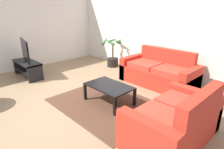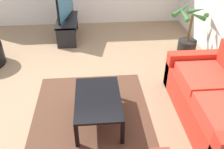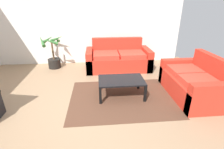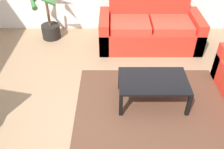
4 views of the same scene
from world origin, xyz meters
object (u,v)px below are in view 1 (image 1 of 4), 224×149
object	(u,v)px
tv_stand	(27,67)
tv	(25,50)
couch_loveseat	(175,122)
potted_palm	(113,55)
coffee_table	(109,87)
couch_main	(159,73)

from	to	relation	value
tv_stand	tv	size ratio (longest dim) A/B	1.07
couch_loveseat	tv	xyz separation A→B (m)	(-4.37, -0.47, 0.49)
couch_loveseat	potted_palm	bearing A→B (deg)	149.26
tv_stand	tv	xyz separation A→B (m)	(0.00, 0.00, 0.49)
coffee_table	potted_palm	distance (m)	2.66
couch_main	tv	world-z (taller)	tv
couch_loveseat	tv	size ratio (longest dim) A/B	1.50
tv_stand	coffee_table	size ratio (longest dim) A/B	1.13
tv	coffee_table	bearing A→B (deg)	11.97
couch_main	couch_loveseat	size ratio (longest dim) A/B	1.25
couch_main	couch_loveseat	bearing A→B (deg)	-51.08
couch_loveseat	tv	world-z (taller)	tv
couch_main	coffee_table	size ratio (longest dim) A/B	1.98
couch_main	tv_stand	world-z (taller)	couch_main
couch_loveseat	coffee_table	world-z (taller)	couch_loveseat
couch_main	potted_palm	bearing A→B (deg)	172.30
tv_stand	potted_palm	size ratio (longest dim) A/B	1.08
couch_main	potted_palm	size ratio (longest dim) A/B	1.89
tv	couch_main	bearing A→B (deg)	37.15
couch_main	tv_stand	xyz separation A→B (m)	(-2.95, -2.24, 0.00)
potted_palm	couch_loveseat	bearing A→B (deg)	-30.74
couch_main	tv	size ratio (longest dim) A/B	1.87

